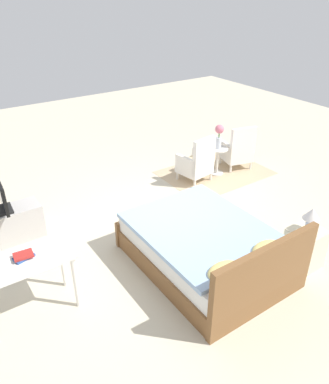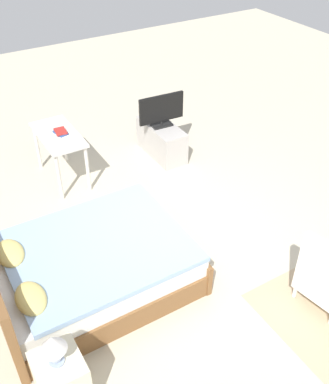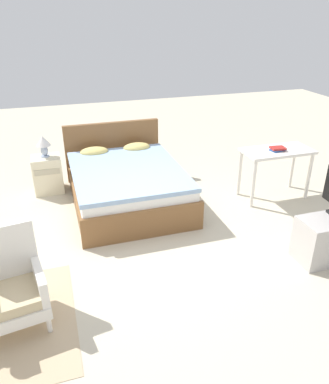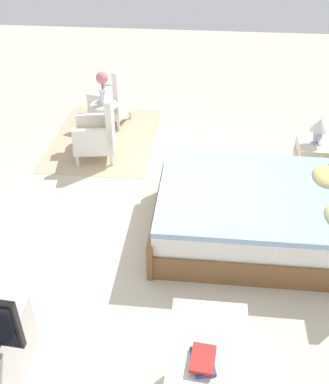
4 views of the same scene
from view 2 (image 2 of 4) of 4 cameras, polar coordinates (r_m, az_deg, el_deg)
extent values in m
plane|color=beige|center=(5.61, 1.85, -7.06)|extent=(16.00, 16.00, 0.00)
cube|color=brown|center=(5.14, -8.99, -10.58)|extent=(1.55, 2.13, 0.28)
cube|color=white|center=(4.96, -9.28, -8.54)|extent=(1.49, 2.04, 0.24)
cube|color=#93B2D6|center=(4.87, -8.53, -6.95)|extent=(1.53, 1.87, 0.06)
cube|color=brown|center=(5.42, 0.99, -6.11)|extent=(1.57, 0.07, 0.40)
ellipsoid|color=#DBC670|center=(4.47, -16.62, -12.81)|extent=(0.44, 0.28, 0.14)
ellipsoid|color=#DBC670|center=(4.96, -19.03, -7.35)|extent=(0.44, 0.28, 0.14)
cylinder|color=white|center=(5.50, 19.12, -9.48)|extent=(0.04, 0.04, 0.16)
cylinder|color=white|center=(5.21, 16.24, -12.00)|extent=(0.04, 0.04, 0.16)
cube|color=white|center=(5.19, 20.07, -10.98)|extent=(0.62, 0.62, 0.12)
cube|color=white|center=(4.77, 19.50, -9.32)|extent=(0.55, 0.16, 0.64)
cube|color=white|center=(5.13, 18.36, -8.17)|extent=(0.15, 0.52, 0.26)
cube|color=beige|center=(4.26, -12.90, -22.39)|extent=(0.44, 0.40, 0.58)
cube|color=#B3AB8E|center=(4.18, -10.35, -20.52)|extent=(0.37, 0.01, 0.09)
cylinder|color=#9EADC6|center=(4.01, -13.52, -20.16)|extent=(0.13, 0.13, 0.02)
ellipsoid|color=#9EADC6|center=(3.93, -13.71, -19.44)|extent=(0.11, 0.11, 0.16)
cone|color=silver|center=(3.81, -14.06, -18.13)|extent=(0.22, 0.22, 0.15)
cube|color=#B7B2AD|center=(7.21, -0.38, 6.63)|extent=(0.96, 0.40, 0.52)
cube|color=black|center=(7.08, -0.39, 8.56)|extent=(0.22, 0.33, 0.03)
cylinder|color=black|center=(7.06, -0.39, 8.84)|extent=(0.04, 0.04, 0.05)
cube|color=black|center=(6.95, -0.40, 10.57)|extent=(0.09, 0.73, 0.43)
cube|color=black|center=(6.97, -0.49, 10.65)|extent=(0.05, 0.68, 0.38)
cylinder|color=silver|center=(6.42, -9.73, 2.91)|extent=(0.05, 0.05, 0.72)
cylinder|color=silver|center=(7.18, -12.67, 6.47)|extent=(0.05, 0.05, 0.72)
cylinder|color=silver|center=(6.32, -13.22, 1.78)|extent=(0.05, 0.05, 0.72)
cylinder|color=silver|center=(7.09, -15.84, 5.50)|extent=(0.05, 0.05, 0.72)
cube|color=silver|center=(6.55, -13.38, 7.09)|extent=(1.04, 0.52, 0.04)
cube|color=#284C8E|center=(6.53, -13.05, 7.34)|extent=(0.24, 0.17, 0.03)
cube|color=#AD2823|center=(6.52, -13.08, 7.54)|extent=(0.22, 0.17, 0.03)
camera|label=1|loc=(6.37, -52.40, 19.40)|focal=35.00mm
camera|label=3|loc=(6.61, 39.01, 18.22)|focal=35.00mm
camera|label=4|loc=(7.41, -20.61, 29.69)|focal=42.00mm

